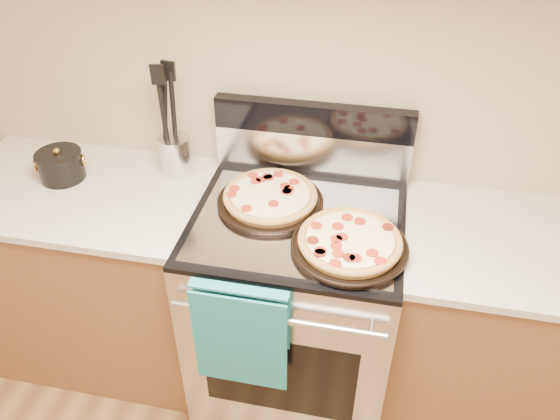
% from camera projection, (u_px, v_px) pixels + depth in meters
% --- Properties ---
extents(wall_back, '(4.00, 0.00, 4.00)m').
position_uv_depth(wall_back, '(317.00, 66.00, 1.97)').
color(wall_back, tan).
rests_on(wall_back, ground).
extents(range_body, '(0.76, 0.68, 0.90)m').
position_uv_depth(range_body, '(295.00, 309.00, 2.24)').
color(range_body, '#B7B7BC').
rests_on(range_body, ground).
extents(oven_window, '(0.56, 0.01, 0.40)m').
position_uv_depth(oven_window, '(279.00, 376.00, 1.98)').
color(oven_window, black).
rests_on(oven_window, range_body).
extents(cooktop, '(0.76, 0.68, 0.02)m').
position_uv_depth(cooktop, '(298.00, 221.00, 1.96)').
color(cooktop, black).
rests_on(cooktop, range_body).
extents(backsplash_lower, '(0.76, 0.06, 0.18)m').
position_uv_depth(backsplash_lower, '(312.00, 153.00, 2.14)').
color(backsplash_lower, silver).
rests_on(backsplash_lower, cooktop).
extents(backsplash_upper, '(0.76, 0.06, 0.12)m').
position_uv_depth(backsplash_upper, '(313.00, 119.00, 2.05)').
color(backsplash_upper, black).
rests_on(backsplash_upper, backsplash_lower).
extents(oven_handle, '(0.70, 0.03, 0.03)m').
position_uv_depth(oven_handle, '(276.00, 319.00, 1.73)').
color(oven_handle, silver).
rests_on(oven_handle, range_body).
extents(dish_towel, '(0.32, 0.05, 0.42)m').
position_uv_depth(dish_towel, '(241.00, 334.00, 1.81)').
color(dish_towel, '#1B6E8A').
rests_on(dish_towel, oven_handle).
extents(foil_sheet, '(0.70, 0.55, 0.01)m').
position_uv_depth(foil_sheet, '(296.00, 223.00, 1.93)').
color(foil_sheet, gray).
rests_on(foil_sheet, cooktop).
extents(cabinet_left, '(1.00, 0.62, 0.88)m').
position_uv_depth(cabinet_left, '(101.00, 275.00, 2.41)').
color(cabinet_left, brown).
rests_on(cabinet_left, ground).
extents(countertop_left, '(1.02, 0.64, 0.03)m').
position_uv_depth(countertop_left, '(78.00, 191.00, 2.13)').
color(countertop_left, '#B8B1A5').
rests_on(countertop_left, cabinet_left).
extents(cabinet_right, '(1.00, 0.62, 0.88)m').
position_uv_depth(cabinet_right, '(519.00, 339.00, 2.13)').
color(cabinet_right, brown).
rests_on(cabinet_right, ground).
extents(countertop_right, '(1.02, 0.64, 0.03)m').
position_uv_depth(countertop_right, '(554.00, 251.00, 1.85)').
color(countertop_right, '#B8B1A5').
rests_on(countertop_right, cabinet_right).
extents(pepperoni_pizza_back, '(0.44, 0.44, 0.05)m').
position_uv_depth(pepperoni_pizza_back, '(270.00, 198.00, 2.00)').
color(pepperoni_pizza_back, '#AD7235').
rests_on(pepperoni_pizza_back, foil_sheet).
extents(pepperoni_pizza_front, '(0.51, 0.51, 0.05)m').
position_uv_depth(pepperoni_pizza_front, '(350.00, 243.00, 1.80)').
color(pepperoni_pizza_front, '#AD7235').
rests_on(pepperoni_pizza_front, foil_sheet).
extents(utensil_crock, '(0.13, 0.13, 0.16)m').
position_uv_depth(utensil_crock, '(176.00, 155.00, 2.17)').
color(utensil_crock, silver).
rests_on(utensil_crock, countertop_left).
extents(saucepan, '(0.23, 0.23, 0.11)m').
position_uv_depth(saucepan, '(61.00, 167.00, 2.15)').
color(saucepan, black).
rests_on(saucepan, countertop_left).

